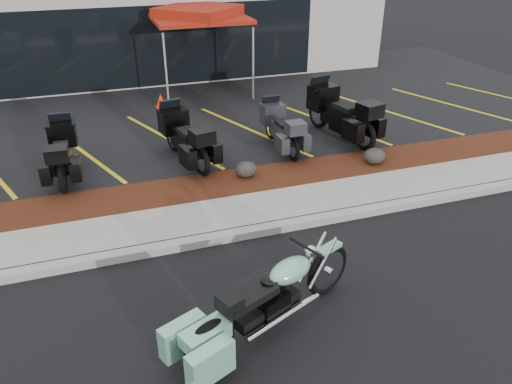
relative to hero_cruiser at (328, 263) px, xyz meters
name	(u,v)px	position (x,y,z in m)	size (l,w,h in m)	color
ground	(229,270)	(-1.27, 1.02, -0.56)	(90.00, 90.00, 0.00)	black
curb	(216,238)	(-1.27, 1.92, -0.49)	(24.00, 0.25, 0.15)	gray
sidewalk	(207,219)	(-1.27, 2.62, -0.49)	(24.00, 1.20, 0.15)	gray
mulch_bed	(194,191)	(-1.27, 3.82, -0.48)	(24.00, 1.20, 0.16)	#39150D
upper_lot	(156,111)	(-1.27, 9.22, -0.49)	(26.00, 9.60, 0.15)	black
dealership_building	(127,13)	(-1.27, 15.49, 1.44)	(18.00, 8.16, 4.00)	#A19B92
boulder_mid	(246,169)	(-0.05, 3.98, -0.23)	(0.48, 0.40, 0.34)	black
boulder_right	(374,156)	(2.99, 3.69, -0.22)	(0.52, 0.43, 0.37)	black
hero_cruiser	(328,263)	(0.00, 0.00, 0.00)	(3.20, 0.81, 1.13)	#7CC19F
touring_black_front	(64,138)	(-3.79, 6.04, 0.20)	(2.11, 0.81, 1.23)	black
touring_black_mid	(172,125)	(-1.31, 5.95, 0.24)	(2.25, 0.86, 1.31)	black
touring_grey	(271,117)	(1.22, 5.90, 0.17)	(2.01, 0.77, 1.17)	#2A2B2F
touring_black_rear	(319,102)	(2.73, 6.25, 0.32)	(2.51, 0.96, 1.46)	black
traffic_cone	(161,100)	(-1.08, 9.37, -0.21)	(0.31, 0.31, 0.41)	#FF2908
popup_canopy	(198,15)	(0.49, 10.56, 2.03)	(3.19, 3.19, 2.70)	silver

